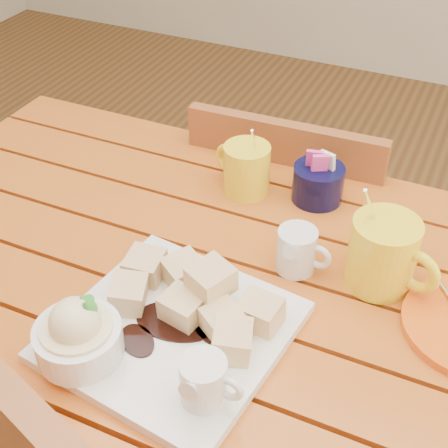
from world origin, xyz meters
The scene contains 7 objects.
table centered at (0.00, 0.00, 0.64)m, with size 1.20×0.79×0.75m.
dessert_plate centered at (0.01, -0.14, 0.78)m, with size 0.33×0.33×0.12m.
coffee_mug_left centered at (-0.02, 0.25, 0.80)m, with size 0.12×0.08×0.14m.
coffee_mug_right centered at (0.26, 0.11, 0.81)m, with size 0.14×0.10×0.17m.
cream_pitcher centered at (0.13, 0.08, 0.79)m, with size 0.09×0.07×0.07m.
sugar_caddy centered at (0.10, 0.27, 0.79)m, with size 0.09×0.09×0.10m.
chair_far centered at (0.00, 0.47, 0.47)m, with size 0.41×0.41×0.83m.
Camera 1 is at (0.33, -0.62, 1.41)m, focal length 50.00 mm.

